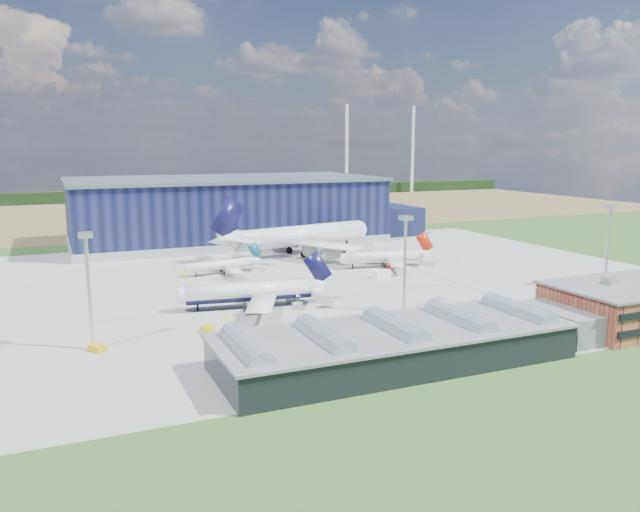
{
  "coord_description": "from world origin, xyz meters",
  "views": [
    {
      "loc": [
        -65.71,
        -154.12,
        39.32
      ],
      "look_at": [
        7.59,
        14.59,
        6.3
      ],
      "focal_mm": 35.0,
      "sensor_mm": 36.0,
      "label": 1
    }
  ],
  "objects_px": {
    "car_b": "(595,293)",
    "light_mast_west": "(88,272)",
    "light_mast_east": "(609,232)",
    "airstair": "(293,297)",
    "gse_cart_a": "(377,252)",
    "airliner_widebody": "(301,225)",
    "airliner_regional": "(221,260)",
    "airliner_navy": "(249,282)",
    "airliner_red": "(383,251)",
    "gse_cart_b": "(304,281)",
    "gse_tug_b": "(208,328)",
    "gse_van_a": "(382,274)",
    "gse_van_c": "(520,314)",
    "light_mast_center": "(405,248)",
    "gse_van_b": "(464,260)",
    "gse_tug_a": "(97,348)",
    "hangar": "(232,213)",
    "gse_tug_c": "(309,248)"
  },
  "relations": [
    {
      "from": "car_b",
      "to": "light_mast_west",
      "type": "bearing_deg",
      "value": 73.02
    },
    {
      "from": "light_mast_east",
      "to": "airstair",
      "type": "distance_m",
      "value": 89.25
    },
    {
      "from": "gse_cart_a",
      "to": "airliner_widebody",
      "type": "bearing_deg",
      "value": -178.61
    },
    {
      "from": "light_mast_east",
      "to": "airliner_regional",
      "type": "height_order",
      "value": "light_mast_east"
    },
    {
      "from": "airliner_navy",
      "to": "airliner_red",
      "type": "height_order",
      "value": "airliner_navy"
    },
    {
      "from": "airliner_red",
      "to": "gse_cart_b",
      "type": "height_order",
      "value": "airliner_red"
    },
    {
      "from": "gse_tug_b",
      "to": "car_b",
      "type": "distance_m",
      "value": 101.67
    },
    {
      "from": "gse_van_a",
      "to": "gse_van_c",
      "type": "height_order",
      "value": "gse_van_a"
    },
    {
      "from": "airliner_regional",
      "to": "gse_tug_b",
      "type": "distance_m",
      "value": 60.66
    },
    {
      "from": "airliner_red",
      "to": "gse_cart_b",
      "type": "xyz_separation_m",
      "value": [
        -32.12,
        -11.16,
        -4.71
      ]
    },
    {
      "from": "light_mast_east",
      "to": "car_b",
      "type": "distance_m",
      "value": 19.29
    },
    {
      "from": "light_mast_center",
      "to": "gse_van_b",
      "type": "xyz_separation_m",
      "value": [
        50.31,
        44.75,
        -14.45
      ]
    },
    {
      "from": "light_mast_center",
      "to": "gse_tug_a",
      "type": "bearing_deg",
      "value": -178.62
    },
    {
      "from": "light_mast_center",
      "to": "gse_cart_b",
      "type": "xyz_separation_m",
      "value": [
        -10.18,
        38.28,
        -14.72
      ]
    },
    {
      "from": "light_mast_west",
      "to": "gse_tug_a",
      "type": "distance_m",
      "value": 14.87
    },
    {
      "from": "gse_cart_b",
      "to": "gse_van_c",
      "type": "bearing_deg",
      "value": -137.35
    },
    {
      "from": "hangar",
      "to": "airliner_red",
      "type": "height_order",
      "value": "hangar"
    },
    {
      "from": "hangar",
      "to": "gse_van_a",
      "type": "distance_m",
      "value": 92.39
    },
    {
      "from": "airliner_widebody",
      "to": "gse_cart_a",
      "type": "relative_size",
      "value": 24.8
    },
    {
      "from": "light_mast_east",
      "to": "gse_van_c",
      "type": "bearing_deg",
      "value": -159.97
    },
    {
      "from": "airliner_navy",
      "to": "gse_van_b",
      "type": "height_order",
      "value": "airliner_navy"
    },
    {
      "from": "hangar",
      "to": "gse_cart_a",
      "type": "height_order",
      "value": "hangar"
    },
    {
      "from": "airliner_widebody",
      "to": "gse_tug_b",
      "type": "xyz_separation_m",
      "value": [
        -53.17,
        -79.33,
        -10.17
      ]
    },
    {
      "from": "light_mast_west",
      "to": "airliner_red",
      "type": "relative_size",
      "value": 0.69
    },
    {
      "from": "gse_tug_a",
      "to": "gse_tug_c",
      "type": "xyz_separation_m",
      "value": [
        82.83,
        93.67,
        -0.05
      ]
    },
    {
      "from": "gse_van_a",
      "to": "gse_cart_b",
      "type": "bearing_deg",
      "value": 70.1
    },
    {
      "from": "airliner_red",
      "to": "light_mast_west",
      "type": "bearing_deg",
      "value": 35.81
    },
    {
      "from": "gse_tug_a",
      "to": "airliner_red",
      "type": "bearing_deg",
      "value": -2.54
    },
    {
      "from": "gse_tug_a",
      "to": "gse_tug_c",
      "type": "relative_size",
      "value": 1.13
    },
    {
      "from": "gse_cart_a",
      "to": "airstair",
      "type": "distance_m",
      "value": 77.2
    },
    {
      "from": "airstair",
      "to": "airliner_regional",
      "type": "bearing_deg",
      "value": 85.4
    },
    {
      "from": "light_mast_center",
      "to": "gse_van_c",
      "type": "height_order",
      "value": "light_mast_center"
    },
    {
      "from": "airliner_navy",
      "to": "gse_cart_a",
      "type": "relative_size",
      "value": 14.74
    },
    {
      "from": "airliner_navy",
      "to": "light_mast_west",
      "type": "bearing_deg",
      "value": 33.82
    },
    {
      "from": "gse_tug_b",
      "to": "gse_cart_a",
      "type": "distance_m",
      "value": 105.84
    },
    {
      "from": "light_mast_east",
      "to": "gse_cart_a",
      "type": "bearing_deg",
      "value": 114.0
    },
    {
      "from": "airliner_red",
      "to": "gse_cart_a",
      "type": "height_order",
      "value": "airliner_red"
    },
    {
      "from": "light_mast_west",
      "to": "airliner_widebody",
      "type": "xyz_separation_m",
      "value": [
        76.45,
        81.98,
        -4.59
      ]
    },
    {
      "from": "gse_van_a",
      "to": "gse_van_c",
      "type": "xyz_separation_m",
      "value": [
        7.37,
        -51.43,
        -0.05
      ]
    },
    {
      "from": "light_mast_center",
      "to": "light_mast_west",
      "type": "bearing_deg",
      "value": 180.0
    },
    {
      "from": "airliner_widebody",
      "to": "gse_tug_c",
      "type": "height_order",
      "value": "airliner_widebody"
    },
    {
      "from": "gse_tug_b",
      "to": "gse_cart_b",
      "type": "xyz_separation_m",
      "value": [
        36.54,
        35.62,
        0.04
      ]
    },
    {
      "from": "gse_tug_b",
      "to": "gse_van_b",
      "type": "relative_size",
      "value": 0.73
    },
    {
      "from": "airstair",
      "to": "airliner_navy",
      "type": "bearing_deg",
      "value": 163.72
    },
    {
      "from": "gse_cart_a",
      "to": "gse_tug_c",
      "type": "relative_size",
      "value": 0.94
    },
    {
      "from": "airstair",
      "to": "gse_tug_a",
      "type": "bearing_deg",
      "value": -172.28
    },
    {
      "from": "airliner_red",
      "to": "gse_tug_b",
      "type": "distance_m",
      "value": 83.21
    },
    {
      "from": "gse_tug_c",
      "to": "airliner_red",
      "type": "bearing_deg",
      "value": -67.92
    },
    {
      "from": "gse_tug_c",
      "to": "gse_van_a",
      "type": "bearing_deg",
      "value": -78.88
    },
    {
      "from": "airliner_red",
      "to": "gse_van_b",
      "type": "height_order",
      "value": "airliner_red"
    }
  ]
}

